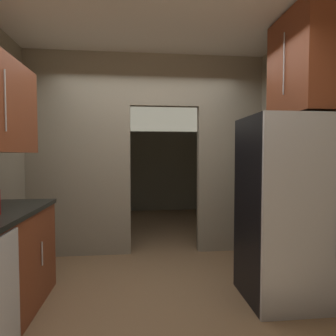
# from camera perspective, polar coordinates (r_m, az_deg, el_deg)

# --- Properties ---
(ground) EXTENTS (20.00, 20.00, 0.00)m
(ground) POSITION_cam_1_polar(r_m,az_deg,el_deg) (2.96, -3.13, -25.53)
(ground) COLOR brown
(kitchen_overhead_slab) EXTENTS (3.70, 6.82, 0.06)m
(kitchen_overhead_slab) POSITION_cam_1_polar(r_m,az_deg,el_deg) (3.36, -3.66, 27.95)
(kitchen_overhead_slab) COLOR silver
(kitchen_partition) EXTENTS (3.30, 0.12, 2.81)m
(kitchen_partition) POSITION_cam_1_polar(r_m,az_deg,el_deg) (4.02, -5.12, 4.10)
(kitchen_partition) COLOR gray
(kitchen_partition) RESTS_ON ground
(adjoining_room_shell) EXTENTS (3.30, 3.18, 2.81)m
(adjoining_room_shell) POSITION_cam_1_polar(r_m,az_deg,el_deg) (6.13, -4.74, 2.64)
(adjoining_room_shell) COLOR gray
(adjoining_room_shell) RESTS_ON ground
(refrigerator) EXTENTS (0.71, 0.73, 1.76)m
(refrigerator) POSITION_cam_1_polar(r_m,az_deg,el_deg) (2.95, 22.13, -7.69)
(refrigerator) COLOR black
(refrigerator) RESTS_ON ground
(upper_cabinet_fridgeside) EXTENTS (0.36, 0.79, 1.00)m
(upper_cabinet_fridgeside) POSITION_cam_1_polar(r_m,az_deg,el_deg) (3.22, 25.34, 18.40)
(upper_cabinet_fridgeside) COLOR brown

